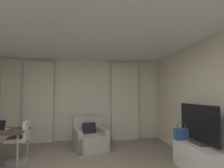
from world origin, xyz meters
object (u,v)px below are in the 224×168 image
object	(u,v)px
desk_chair	(19,144)
tv_console	(201,159)
armchair	(90,138)
tv_flatscreen	(198,125)
handbag_primary	(182,134)

from	to	relation	value
desk_chair	tv_console	xyz separation A→B (m)	(3.54, -1.07, -0.12)
desk_chair	tv_console	bearing A→B (deg)	-16.73
armchair	desk_chair	size ratio (longest dim) A/B	1.18
tv_flatscreen	handbag_primary	bearing A→B (deg)	112.36
tv_console	armchair	bearing A→B (deg)	137.73
tv_flatscreen	armchair	bearing A→B (deg)	138.46
tv_console	handbag_primary	world-z (taller)	handbag_primary
armchair	tv_flatscreen	xyz separation A→B (m)	(2.01, -1.78, 0.63)
handbag_primary	desk_chair	bearing A→B (deg)	168.74
desk_chair	tv_flatscreen	world-z (taller)	tv_flatscreen
armchair	tv_flatscreen	bearing A→B (deg)	-41.54
armchair	tv_console	size ratio (longest dim) A/B	0.90
tv_console	handbag_primary	size ratio (longest dim) A/B	3.14
handbag_primary	armchair	bearing A→B (deg)	142.41
tv_console	tv_flatscreen	size ratio (longest dim) A/B	1.05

